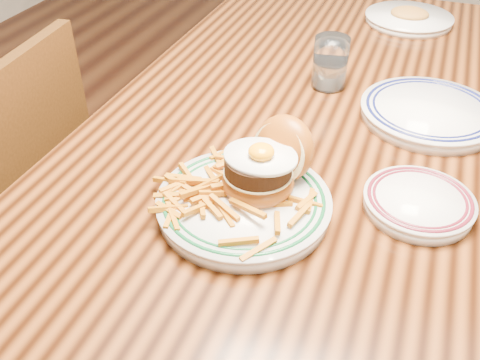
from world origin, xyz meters
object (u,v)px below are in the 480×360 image
(main_plate, at_px, (251,189))
(side_plate, at_px, (419,202))
(table, at_px, (306,136))
(chair_left, at_px, (12,206))

(main_plate, distance_m, side_plate, 0.28)
(table, distance_m, main_plate, 0.40)
(chair_left, bearing_deg, table, 17.50)
(chair_left, relative_size, side_plate, 4.84)
(table, relative_size, main_plate, 5.17)
(table, distance_m, chair_left, 0.75)
(table, xyz_separation_m, main_plate, (-0.00, -0.38, 0.13))
(chair_left, distance_m, main_plate, 0.74)
(chair_left, height_order, main_plate, main_plate)
(table, distance_m, side_plate, 0.41)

